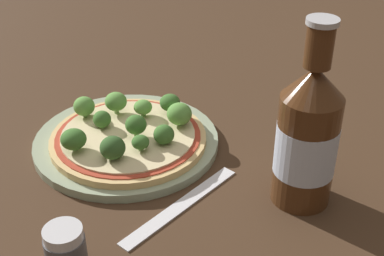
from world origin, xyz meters
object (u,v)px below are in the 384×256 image
Objects in this scene: fork at (182,205)px; beer_bottle at (307,136)px; pepper_shaker at (66,252)px; pizza at (128,138)px.

beer_bottle is at bearing -42.04° from fork.
pepper_shaker is 0.32× the size of fork.
pizza is 3.61× the size of pepper_shaker.
pepper_shaker is (0.18, -0.14, 0.01)m from pizza.
fork is (0.14, 0.01, -0.02)m from pizza.
fork is at bearing -111.79° from beer_bottle.
beer_bottle reaches higher than pepper_shaker.
beer_bottle is 3.84× the size of pepper_shaker.
pepper_shaker is (-0.01, -0.29, -0.06)m from beer_bottle.
pepper_shaker is 0.16m from fork.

